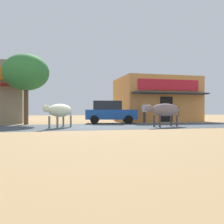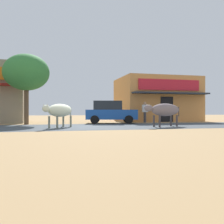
% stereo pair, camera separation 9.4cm
% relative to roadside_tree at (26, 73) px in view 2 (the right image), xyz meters
% --- Properties ---
extents(ground, '(80.00, 80.00, 0.00)m').
position_rel_roadside_tree_xyz_m(ground, '(3.41, -3.53, -3.51)').
color(ground, tan).
extents(asphalt_road, '(72.00, 5.88, 0.00)m').
position_rel_roadside_tree_xyz_m(asphalt_road, '(3.41, -3.53, -3.50)').
color(asphalt_road, '#3D454C').
rests_on(asphalt_road, ground).
extents(storefront_right_club, '(6.84, 6.22, 3.95)m').
position_rel_roadside_tree_xyz_m(storefront_right_club, '(11.21, 3.90, -1.53)').
color(storefront_right_club, '#D38C49').
rests_on(storefront_right_club, ground).
extents(roadside_tree, '(3.07, 3.07, 4.76)m').
position_rel_roadside_tree_xyz_m(roadside_tree, '(0.00, 0.00, 0.00)').
color(roadside_tree, brown).
rests_on(roadside_tree, ground).
extents(parked_hatchback_car, '(3.98, 2.57, 1.64)m').
position_rel_roadside_tree_xyz_m(parked_hatchback_car, '(5.87, 0.00, -2.66)').
color(parked_hatchback_car, '#184797').
rests_on(parked_hatchback_car, ground).
extents(cow_near_brown, '(1.92, 2.62, 1.29)m').
position_rel_roadside_tree_xyz_m(cow_near_brown, '(2.06, -3.98, -2.58)').
color(cow_near_brown, beige).
rests_on(cow_near_brown, ground).
extents(cow_far_dark, '(2.67, 1.36, 1.34)m').
position_rel_roadside_tree_xyz_m(cow_far_dark, '(7.93, -4.72, -2.55)').
color(cow_far_dark, slate).
rests_on(cow_far_dark, ground).
extents(pedestrian_by_shop, '(0.41, 0.61, 1.62)m').
position_rel_roadside_tree_xyz_m(pedestrian_by_shop, '(8.76, 0.52, -2.55)').
color(pedestrian_by_shop, '#3F3F47').
rests_on(pedestrian_by_shop, ground).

